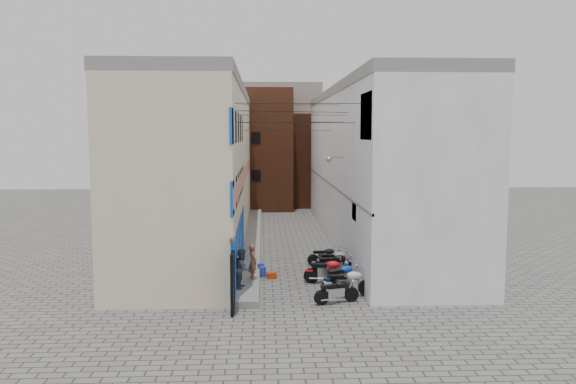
{
  "coord_description": "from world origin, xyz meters",
  "views": [
    {
      "loc": [
        -1.41,
        -19.88,
        6.34
      ],
      "look_at": [
        -0.01,
        12.07,
        3.0
      ],
      "focal_mm": 35.0,
      "sensor_mm": 36.0,
      "label": 1
    }
  ],
  "objects": [
    {
      "name": "motorcycle_a",
      "position": [
        1.31,
        0.48,
        0.52
      ],
      "size": [
        1.88,
        1.06,
        1.04
      ],
      "primitive_type": null,
      "rotation": [
        0.0,
        0.0,
        -1.28
      ],
      "color": "black",
      "rests_on": "ground"
    },
    {
      "name": "motorcycle_g",
      "position": [
        1.56,
        6.55,
        0.51
      ],
      "size": [
        1.76,
        0.58,
        1.02
      ],
      "primitive_type": null,
      "rotation": [
        0.0,
        0.0,
        -1.55
      ],
      "color": "black",
      "rests_on": "ground"
    },
    {
      "name": "red_crate",
      "position": [
        -1.07,
        4.24,
        0.13
      ],
      "size": [
        0.47,
        0.38,
        0.26
      ],
      "primitive_type": "cube",
      "rotation": [
        0.0,
        0.0,
        0.15
      ],
      "color": "#AF310C",
      "rests_on": "ground"
    },
    {
      "name": "motorcycle_f",
      "position": [
        1.9,
        5.48,
        0.54
      ],
      "size": [
        1.88,
        0.61,
        1.08
      ],
      "primitive_type": null,
      "rotation": [
        0.0,
        0.0,
        -1.58
      ],
      "color": "#99999D",
      "rests_on": "ground"
    },
    {
      "name": "motorcycle_c",
      "position": [
        1.82,
        2.49,
        0.57
      ],
      "size": [
        2.03,
        1.52,
        1.14
      ],
      "primitive_type": null,
      "rotation": [
        0.0,
        0.0,
        -1.05
      ],
      "color": "#0C3FBC",
      "rests_on": "ground"
    },
    {
      "name": "overhead_wires",
      "position": [
        0.0,
        7.64,
        7.12
      ],
      "size": [
        5.8,
        13.02,
        1.32
      ],
      "color": "black",
      "rests_on": "ground"
    },
    {
      "name": "building_far_brick_left",
      "position": [
        -2.0,
        28.0,
        5.0
      ],
      "size": [
        6.0,
        6.0,
        10.0
      ],
      "primitive_type": "cube",
      "color": "brown",
      "rests_on": "ground"
    },
    {
      "name": "water_jug_near",
      "position": [
        -1.46,
        4.53,
        0.22
      ],
      "size": [
        0.29,
        0.29,
        0.45
      ],
      "primitive_type": "cylinder",
      "rotation": [
        0.0,
        0.0,
        -0.02
      ],
      "color": "#2638C0",
      "rests_on": "ground"
    },
    {
      "name": "building_right",
      "position": [
        5.0,
        13.0,
        4.51
      ],
      "size": [
        5.94,
        26.0,
        9.0
      ],
      "color": "silver",
      "rests_on": "ground"
    },
    {
      "name": "ground",
      "position": [
        0.0,
        0.0,
        0.0
      ],
      "size": [
        90.0,
        90.0,
        0.0
      ],
      "primitive_type": "plane",
      "color": "#5E5C59",
      "rests_on": "ground"
    },
    {
      "name": "person_b",
      "position": [
        -2.26,
        1.94,
        1.03
      ],
      "size": [
        0.72,
        0.85,
        1.56
      ],
      "primitive_type": "imported",
      "rotation": [
        0.0,
        0.0,
        1.38
      ],
      "color": "#333E4D",
      "rests_on": "plinth"
    },
    {
      "name": "person_a",
      "position": [
        -1.87,
        3.24,
        0.99
      ],
      "size": [
        0.53,
        0.63,
        1.47
      ],
      "primitive_type": "imported",
      "rotation": [
        0.0,
        0.0,
        1.97
      ],
      "color": "brown",
      "rests_on": "plinth"
    },
    {
      "name": "water_jug_far",
      "position": [
        -1.55,
        5.1,
        0.24
      ],
      "size": [
        0.39,
        0.39,
        0.48
      ],
      "primitive_type": "cylinder",
      "rotation": [
        0.0,
        0.0,
        0.36
      ],
      "color": "blue",
      "rests_on": "ground"
    },
    {
      "name": "plinth",
      "position": [
        -2.05,
        13.0,
        0.12
      ],
      "size": [
        0.9,
        26.0,
        0.25
      ],
      "primitive_type": "cube",
      "color": "gray",
      "rests_on": "ground"
    },
    {
      "name": "building_left",
      "position": [
        -4.98,
        12.95,
        4.5
      ],
      "size": [
        5.1,
        27.0,
        9.0
      ],
      "color": "beige",
      "rests_on": "ground"
    },
    {
      "name": "building_far_concrete",
      "position": [
        0.0,
        34.0,
        5.5
      ],
      "size": [
        8.0,
        5.0,
        11.0
      ],
      "primitive_type": "cube",
      "color": "gray",
      "rests_on": "ground"
    },
    {
      "name": "far_shopfront",
      "position": [
        0.0,
        25.2,
        1.2
      ],
      "size": [
        2.0,
        0.3,
        2.4
      ],
      "primitive_type": "cube",
      "color": "black",
      "rests_on": "ground"
    },
    {
      "name": "motorcycle_d",
      "position": [
        1.3,
        3.3,
        0.6
      ],
      "size": [
        2.12,
        0.87,
        1.19
      ],
      "primitive_type": null,
      "rotation": [
        0.0,
        0.0,
        -1.68
      ],
      "color": "red",
      "rests_on": "ground"
    },
    {
      "name": "building_far_brick_right",
      "position": [
        3.0,
        30.0,
        4.0
      ],
      "size": [
        5.0,
        6.0,
        8.0
      ],
      "primitive_type": "cube",
      "color": "brown",
      "rests_on": "ground"
    },
    {
      "name": "motorcycle_b",
      "position": [
        1.87,
        1.31,
        0.62
      ],
      "size": [
        2.16,
        0.76,
        1.23
      ],
      "primitive_type": null,
      "rotation": [
        0.0,
        0.0,
        -1.53
      ],
      "color": "silver",
      "rests_on": "ground"
    },
    {
      "name": "motorcycle_e",
      "position": [
        1.75,
        4.5,
        0.59
      ],
      "size": [
        2.08,
        0.81,
        1.18
      ],
      "primitive_type": null,
      "rotation": [
        0.0,
        0.0,
        -1.48
      ],
      "color": "black",
      "rests_on": "ground"
    }
  ]
}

